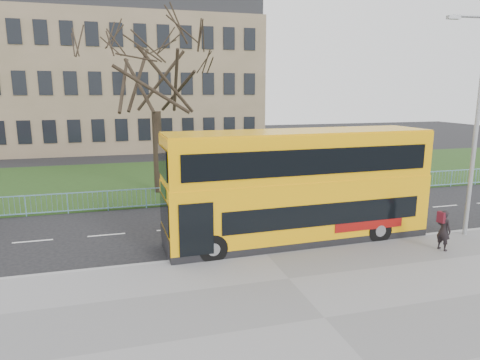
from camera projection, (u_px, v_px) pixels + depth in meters
name	position (u px, v px, depth m)	size (l,w,h in m)	color
ground	(252.00, 241.00, 18.20)	(120.00, 120.00, 0.00)	black
pavement	(324.00, 320.00, 11.82)	(80.00, 10.50, 0.12)	slate
kerb	(264.00, 252.00, 16.72)	(80.00, 0.20, 0.14)	gray
grass_verge	(195.00, 177.00, 31.67)	(80.00, 15.40, 0.08)	#213A15
guard_railing	(218.00, 194.00, 24.31)	(40.00, 0.12, 1.10)	#79B3D7
bare_tree	(155.00, 95.00, 25.60)	(8.32, 8.32, 11.89)	black
civic_building	(119.00, 85.00, 48.44)	(30.00, 15.00, 14.00)	#79674C
yellow_bus	(298.00, 184.00, 17.69)	(11.12, 2.95, 4.63)	#FFB10A
pedestrian	(444.00, 230.00, 16.72)	(0.59, 0.39, 1.61)	black
street_lamp	(475.00, 120.00, 17.66)	(1.92, 0.33, 9.06)	#9CA0A5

